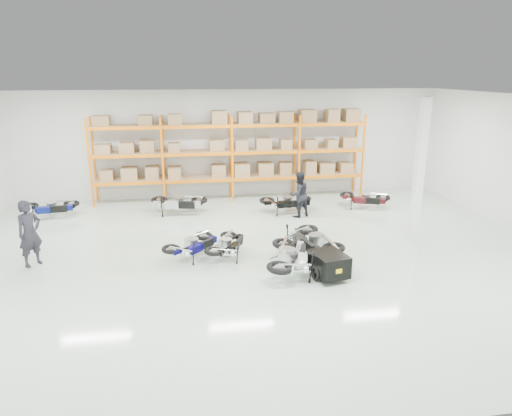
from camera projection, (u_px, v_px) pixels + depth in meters
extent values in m
plane|color=#AFC3AF|center=(255.00, 256.00, 13.41)|extent=(18.00, 18.00, 0.00)
plane|color=white|center=(254.00, 99.00, 12.12)|extent=(18.00, 18.00, 0.00)
plane|color=silver|center=(230.00, 144.00, 19.39)|extent=(18.00, 0.00, 18.00)
plane|color=silver|center=(333.00, 300.00, 6.14)|extent=(18.00, 0.00, 18.00)
cube|color=orange|center=(90.00, 164.00, 17.76)|extent=(0.08, 0.08, 3.50)
cube|color=orange|center=(94.00, 160.00, 18.61)|extent=(0.08, 0.08, 3.50)
cube|color=orange|center=(163.00, 162.00, 18.17)|extent=(0.08, 0.08, 3.50)
cube|color=orange|center=(163.00, 158.00, 19.03)|extent=(0.08, 0.08, 3.50)
cube|color=orange|center=(232.00, 160.00, 18.59)|extent=(0.08, 0.08, 3.50)
cube|color=orange|center=(230.00, 156.00, 19.44)|extent=(0.08, 0.08, 3.50)
cube|color=orange|center=(299.00, 158.00, 19.00)|extent=(0.08, 0.08, 3.50)
cube|color=orange|center=(294.00, 154.00, 19.85)|extent=(0.08, 0.08, 3.50)
cube|color=orange|center=(363.00, 156.00, 19.41)|extent=(0.08, 0.08, 3.50)
cube|color=orange|center=(356.00, 152.00, 20.26)|extent=(0.08, 0.08, 3.50)
cube|color=orange|center=(128.00, 184.00, 18.21)|extent=(2.70, 0.08, 0.12)
cube|color=orange|center=(131.00, 179.00, 19.06)|extent=(2.70, 0.08, 0.12)
cube|color=#A37C54|center=(129.00, 180.00, 18.62)|extent=(2.68, 0.88, 0.02)
cube|color=#A37C54|center=(129.00, 174.00, 18.55)|extent=(2.40, 0.70, 0.44)
cube|color=orange|center=(199.00, 181.00, 18.62)|extent=(2.70, 0.08, 0.12)
cube|color=orange|center=(198.00, 176.00, 19.48)|extent=(2.70, 0.08, 0.12)
cube|color=#A37C54|center=(198.00, 177.00, 19.03)|extent=(2.68, 0.88, 0.02)
cube|color=#A37C54|center=(198.00, 172.00, 18.96)|extent=(2.40, 0.70, 0.44)
cube|color=orange|center=(266.00, 179.00, 19.04)|extent=(2.70, 0.08, 0.12)
cube|color=orange|center=(262.00, 174.00, 19.89)|extent=(2.70, 0.08, 0.12)
cube|color=#A37C54|center=(264.00, 175.00, 19.44)|extent=(2.68, 0.88, 0.02)
cube|color=#A37C54|center=(264.00, 170.00, 19.38)|extent=(2.40, 0.70, 0.44)
cube|color=orange|center=(331.00, 177.00, 19.45)|extent=(2.70, 0.08, 0.12)
cube|color=orange|center=(324.00, 172.00, 20.30)|extent=(2.70, 0.08, 0.12)
cube|color=#A37C54|center=(327.00, 173.00, 19.86)|extent=(2.68, 0.88, 0.02)
cube|color=#A37C54|center=(328.00, 168.00, 19.79)|extent=(2.40, 0.70, 0.44)
cube|color=orange|center=(126.00, 157.00, 17.90)|extent=(2.70, 0.08, 0.12)
cube|color=orange|center=(128.00, 153.00, 18.75)|extent=(2.70, 0.08, 0.12)
cube|color=#A37C54|center=(127.00, 153.00, 18.30)|extent=(2.68, 0.88, 0.02)
cube|color=#A37C54|center=(127.00, 147.00, 18.23)|extent=(2.40, 0.70, 0.44)
cube|color=orange|center=(198.00, 155.00, 18.31)|extent=(2.70, 0.08, 0.12)
cube|color=orange|center=(197.00, 151.00, 19.16)|extent=(2.70, 0.08, 0.12)
cube|color=#A37C54|center=(197.00, 151.00, 18.71)|extent=(2.68, 0.88, 0.02)
cube|color=#A37C54|center=(197.00, 145.00, 18.65)|extent=(2.40, 0.70, 0.44)
cube|color=orange|center=(266.00, 153.00, 18.72)|extent=(2.70, 0.08, 0.12)
cube|color=orange|center=(263.00, 149.00, 19.57)|extent=(2.70, 0.08, 0.12)
cube|color=#A37C54|center=(264.00, 149.00, 19.13)|extent=(2.68, 0.88, 0.02)
cube|color=#A37C54|center=(264.00, 144.00, 19.06)|extent=(2.40, 0.70, 0.44)
cube|color=orange|center=(332.00, 151.00, 19.13)|extent=(2.70, 0.08, 0.12)
cube|color=orange|center=(325.00, 148.00, 19.99)|extent=(2.70, 0.08, 0.12)
cube|color=#A37C54|center=(329.00, 148.00, 19.54)|extent=(2.68, 0.88, 0.02)
cube|color=#A37C54|center=(329.00, 142.00, 19.47)|extent=(2.40, 0.70, 0.44)
cube|color=orange|center=(124.00, 128.00, 17.58)|extent=(2.70, 0.08, 0.12)
cube|color=orange|center=(126.00, 126.00, 18.43)|extent=(2.70, 0.08, 0.12)
cube|color=#A37C54|center=(125.00, 125.00, 17.98)|extent=(2.68, 0.88, 0.02)
cube|color=#A37C54|center=(124.00, 119.00, 17.92)|extent=(2.40, 0.70, 0.44)
cube|color=orange|center=(197.00, 127.00, 17.99)|extent=(2.70, 0.08, 0.12)
cube|color=orange|center=(196.00, 124.00, 18.84)|extent=(2.70, 0.08, 0.12)
cube|color=#A37C54|center=(196.00, 124.00, 18.40)|extent=(2.68, 0.88, 0.02)
cube|color=#A37C54|center=(196.00, 118.00, 18.33)|extent=(2.40, 0.70, 0.44)
cube|color=orange|center=(266.00, 126.00, 18.40)|extent=(2.70, 0.08, 0.12)
cube|color=orange|center=(263.00, 123.00, 19.26)|extent=(2.70, 0.08, 0.12)
cube|color=#A37C54|center=(264.00, 123.00, 18.81)|extent=(2.68, 0.88, 0.02)
cube|color=#A37C54|center=(264.00, 117.00, 18.74)|extent=(2.40, 0.70, 0.44)
cube|color=orange|center=(333.00, 125.00, 18.82)|extent=(2.70, 0.08, 0.12)
cube|color=orange|center=(327.00, 122.00, 19.67)|extent=(2.70, 0.08, 0.12)
cube|color=#A37C54|center=(330.00, 122.00, 19.22)|extent=(2.68, 0.88, 0.02)
cube|color=#A37C54|center=(330.00, 116.00, 19.16)|extent=(2.40, 0.70, 0.44)
cube|color=white|center=(419.00, 172.00, 14.00)|extent=(0.25, 0.25, 4.50)
cube|color=black|center=(329.00, 264.00, 11.84)|extent=(0.97, 1.12, 0.57)
cube|color=yellow|center=(335.00, 272.00, 11.37)|extent=(0.17, 0.06, 0.11)
torus|color=black|center=(314.00, 272.00, 11.84)|extent=(0.08, 0.39, 0.39)
torus|color=black|center=(343.00, 270.00, 11.96)|extent=(0.08, 0.39, 0.39)
cylinder|color=black|center=(322.00, 252.00, 12.46)|extent=(0.24, 0.92, 0.04)
imported|color=#212129|center=(30.00, 233.00, 12.53)|extent=(0.79, 0.81, 1.87)
imported|color=black|center=(299.00, 194.00, 16.82)|extent=(1.00, 0.90, 1.70)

